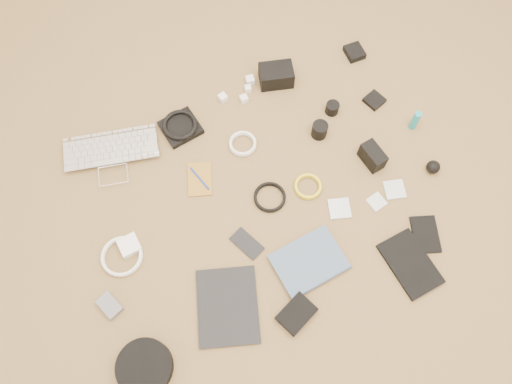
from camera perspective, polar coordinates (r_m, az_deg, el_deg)
name	(u,v)px	position (r m, az deg, el deg)	size (l,w,h in m)	color
laptop	(113,161)	(2.08, -16.07, 3.43)	(0.38, 0.26, 0.03)	silver
headphone_pouch	(181,128)	(2.10, -8.60, 7.30)	(0.15, 0.14, 0.03)	black
headphones	(180,125)	(2.08, -8.68, 7.60)	(0.14, 0.14, 0.02)	black
charger_a	(223,98)	(2.15, -3.82, 10.71)	(0.03, 0.03, 0.03)	white
charger_b	(244,99)	(2.15, -1.39, 10.60)	(0.03, 0.03, 0.03)	white
charger_c	(250,80)	(2.20, -0.69, 12.65)	(0.03, 0.03, 0.03)	white
charger_d	(248,89)	(2.18, -0.93, 11.72)	(0.03, 0.03, 0.03)	white
dslr_camera	(276,75)	(2.19, 2.32, 13.17)	(0.14, 0.10, 0.08)	black
lens_pouch	(354,52)	(2.33, 11.19, 15.40)	(0.07, 0.08, 0.03)	black
notebook_olive	(200,179)	(1.99, -6.45, 1.46)	(0.09, 0.14, 0.01)	olive
pen_blue	(200,178)	(1.98, -6.47, 1.56)	(0.01, 0.01, 0.12)	#132FA2
cable_white_a	(243,144)	(2.04, -1.53, 5.45)	(0.11, 0.11, 0.01)	white
lens_a	(320,130)	(2.06, 7.28, 7.04)	(0.06, 0.06, 0.07)	black
lens_b	(332,108)	(2.13, 8.71, 9.46)	(0.06, 0.06, 0.05)	black
card_reader	(374,100)	(2.21, 13.37, 10.16)	(0.07, 0.07, 0.02)	black
power_brick	(130,246)	(1.93, -14.26, -5.95)	(0.07, 0.07, 0.03)	white
cable_white_b	(122,257)	(1.93, -15.03, -7.16)	(0.15, 0.15, 0.01)	white
cable_black	(270,198)	(1.94, 1.58, -0.66)	(0.13, 0.13, 0.01)	black
cable_yellow	(308,187)	(1.97, 5.94, 0.56)	(0.11, 0.11, 0.01)	yellow
flash	(372,156)	(2.03, 13.17, 4.00)	(0.06, 0.11, 0.08)	black
lens_cleaner	(415,121)	(2.15, 17.72, 7.79)	(0.03, 0.03, 0.10)	teal
battery_charger	(110,305)	(1.89, -16.39, -12.33)	(0.06, 0.09, 0.02)	slate
tablet	(228,306)	(1.83, -3.27, -12.90)	(0.22, 0.28, 0.01)	black
phone	(247,244)	(1.88, -1.05, -5.91)	(0.06, 0.12, 0.01)	black
filter_case_left	(339,209)	(1.95, 9.51, -1.88)	(0.08, 0.08, 0.01)	silver
filter_case_mid	(377,202)	(1.99, 13.62, -1.11)	(0.06, 0.06, 0.01)	silver
filter_case_right	(394,190)	(2.03, 15.54, 0.26)	(0.08, 0.08, 0.01)	silver
air_blower	(433,167)	(2.09, 19.59, 2.71)	(0.05, 0.05, 0.05)	black
headphone_case	(145,367)	(1.82, -12.61, -18.95)	(0.19, 0.19, 0.05)	black
drive_case	(297,314)	(1.81, 4.65, -13.71)	(0.13, 0.09, 0.03)	black
paperback	(322,284)	(1.85, 7.60, -10.39)	(0.19, 0.25, 0.02)	#445873
notebook_black_a	(410,264)	(1.94, 17.20, -7.84)	(0.15, 0.24, 0.02)	black
notebook_black_b	(425,234)	(2.00, 18.79, -4.61)	(0.10, 0.15, 0.01)	black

